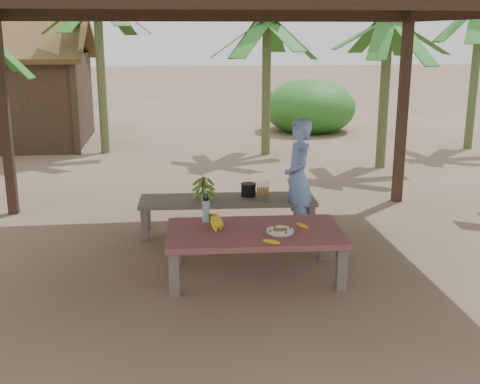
{
  "coord_description": "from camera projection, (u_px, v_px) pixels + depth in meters",
  "views": [
    {
      "loc": [
        -0.58,
        -6.13,
        2.48
      ],
      "look_at": [
        0.15,
        0.11,
        0.8
      ],
      "focal_mm": 45.0,
      "sensor_mm": 36.0,
      "label": 1
    }
  ],
  "objects": [
    {
      "name": "water_flask",
      "position": [
        206.0,
        210.0,
        6.45
      ],
      "size": [
        0.08,
        0.08,
        0.31
      ],
      "color": "teal",
      "rests_on": "work_table"
    },
    {
      "name": "pavilion",
      "position": [
        224.0,
        0.0,
        5.85
      ],
      "size": [
        6.6,
        5.6,
        2.95
      ],
      "color": "black",
      "rests_on": "ground"
    },
    {
      "name": "loose_banana_side",
      "position": [
        302.0,
        226.0,
        6.26
      ],
      "size": [
        0.13,
        0.15,
        0.04
      ],
      "primitive_type": "ellipsoid",
      "rotation": [
        0.0,
        0.0,
        0.7
      ],
      "color": "yellow",
      "rests_on": "work_table"
    },
    {
      "name": "cooking_pot",
      "position": [
        248.0,
        190.0,
        7.64
      ],
      "size": [
        0.19,
        0.19,
        0.16
      ],
      "primitive_type": "cylinder",
      "color": "black",
      "rests_on": "bench"
    },
    {
      "name": "woman",
      "position": [
        298.0,
        179.0,
        7.38
      ],
      "size": [
        0.35,
        0.54,
        1.47
      ],
      "primitive_type": "imported",
      "rotation": [
        0.0,
        0.0,
        -1.58
      ],
      "color": "#718ED5",
      "rests_on": "ground"
    },
    {
      "name": "plate",
      "position": [
        280.0,
        231.0,
        6.1
      ],
      "size": [
        0.28,
        0.28,
        0.04
      ],
      "color": "white",
      "rests_on": "work_table"
    },
    {
      "name": "bench",
      "position": [
        228.0,
        203.0,
        7.57
      ],
      "size": [
        2.23,
        0.7,
        0.45
      ],
      "rotation": [
        0.0,
        0.0,
        -0.05
      ],
      "color": "brown",
      "rests_on": "ground"
    },
    {
      "name": "banana_plant_nw",
      "position": [
        97.0,
        7.0,
        11.97
      ],
      "size": [
        1.8,
        1.8,
        3.46
      ],
      "color": "#596638",
      "rests_on": "ground"
    },
    {
      "name": "work_table",
      "position": [
        255.0,
        236.0,
        6.2
      ],
      "size": [
        1.84,
        1.07,
        0.5
      ],
      "rotation": [
        0.0,
        0.0,
        -0.04
      ],
      "color": "brown",
      "rests_on": "ground"
    },
    {
      "name": "skewer_rack",
      "position": [
        263.0,
        190.0,
        7.5
      ],
      "size": [
        0.18,
        0.09,
        0.24
      ],
      "primitive_type": null,
      "rotation": [
        0.0,
        0.0,
        -0.05
      ],
      "color": "#A57F47",
      "rests_on": "bench"
    },
    {
      "name": "banana_plant_far",
      "position": [
        480.0,
        18.0,
        12.5
      ],
      "size": [
        1.8,
        1.8,
        3.25
      ],
      "color": "#596638",
      "rests_on": "ground"
    },
    {
      "name": "banana_plant_n",
      "position": [
        267.0,
        31.0,
        11.92
      ],
      "size": [
        1.8,
        1.8,
        2.97
      ],
      "color": "#596638",
      "rests_on": "ground"
    },
    {
      "name": "green_banana_stalk",
      "position": [
        204.0,
        187.0,
        7.5
      ],
      "size": [
        0.27,
        0.27,
        0.29
      ],
      "primitive_type": null,
      "rotation": [
        0.0,
        0.0,
        -0.05
      ],
      "color": "#598C2D",
      "rests_on": "bench"
    },
    {
      "name": "ripe_banana_bunch",
      "position": [
        210.0,
        220.0,
        6.24
      ],
      "size": [
        0.27,
        0.24,
        0.16
      ],
      "primitive_type": null,
      "rotation": [
        0.0,
        0.0,
        0.03
      ],
      "color": "yellow",
      "rests_on": "work_table"
    },
    {
      "name": "loose_banana_front",
      "position": [
        271.0,
        242.0,
        5.78
      ],
      "size": [
        0.18,
        0.1,
        0.04
      ],
      "primitive_type": "ellipsoid",
      "rotation": [
        0.0,
        0.0,
        1.23
      ],
      "color": "yellow",
      "rests_on": "work_table"
    },
    {
      "name": "banana_plant_ne",
      "position": [
        388.0,
        31.0,
        10.72
      ],
      "size": [
        1.8,
        1.8,
        2.97
      ],
      "color": "#596638",
      "rests_on": "ground"
    },
    {
      "name": "ground",
      "position": [
        227.0,
        265.0,
        6.59
      ],
      "size": [
        80.0,
        80.0,
        0.0
      ],
      "primitive_type": "plane",
      "color": "brown",
      "rests_on": "ground"
    }
  ]
}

